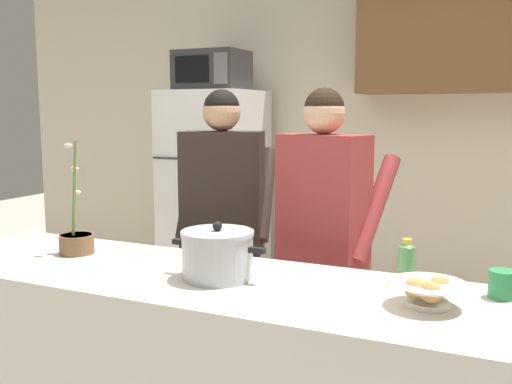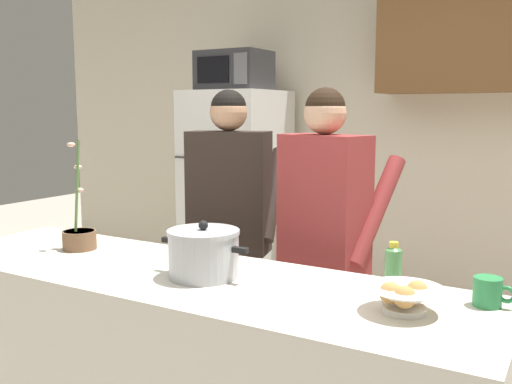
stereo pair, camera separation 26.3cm
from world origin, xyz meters
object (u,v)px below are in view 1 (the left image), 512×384
at_px(person_by_sink, 323,221).
at_px(bottle_near_edge, 407,261).
at_px(refrigerator, 215,206).
at_px(microwave, 212,71).
at_px(bread_bowl, 428,292).
at_px(coffee_mug, 503,284).
at_px(potted_orchid, 77,239).
at_px(cooking_pot, 217,255).
at_px(person_near_pot, 223,209).

distance_m(person_by_sink, bottle_near_edge, 0.66).
xyz_separation_m(refrigerator, microwave, (0.00, -0.02, 0.98)).
height_order(bread_bowl, bottle_near_edge, bottle_near_edge).
distance_m(refrigerator, microwave, 0.98).
xyz_separation_m(coffee_mug, bottle_near_edge, (-0.33, 0.06, 0.03)).
relative_size(bread_bowl, potted_orchid, 0.50).
relative_size(refrigerator, potted_orchid, 3.41).
bearing_deg(refrigerator, microwave, -89.93).
distance_m(refrigerator, coffee_mug, 2.60).
bearing_deg(cooking_pot, person_by_sink, 75.52).
height_order(microwave, bread_bowl, microwave).
xyz_separation_m(person_by_sink, potted_orchid, (-0.93, -0.64, -0.04)).
bearing_deg(person_by_sink, coffee_mug, -33.11).
xyz_separation_m(refrigerator, potted_orchid, (0.28, -1.78, 0.14)).
bearing_deg(person_by_sink, bread_bowl, -51.08).
bearing_deg(potted_orchid, microwave, 99.05).
height_order(coffee_mug, bottle_near_edge, bottle_near_edge).
bearing_deg(refrigerator, bread_bowl, -46.14).
bearing_deg(cooking_pot, coffee_mug, 11.25).
bearing_deg(potted_orchid, person_by_sink, 34.57).
height_order(person_near_pot, potted_orchid, person_near_pot).
bearing_deg(person_near_pot, microwave, 121.14).
relative_size(cooking_pot, coffee_mug, 2.94).
bearing_deg(cooking_pot, bread_bowl, -0.30).
relative_size(person_by_sink, bottle_near_edge, 10.23).
distance_m(bread_bowl, bottle_near_edge, 0.28).
bearing_deg(cooking_pot, bottle_near_edge, 21.16).
bearing_deg(cooking_pot, microwave, 119.14).
xyz_separation_m(microwave, person_by_sink, (1.20, -1.12, -0.80)).
relative_size(person_near_pot, potted_orchid, 3.34).
xyz_separation_m(bottle_near_edge, potted_orchid, (-1.39, -0.18, -0.02)).
xyz_separation_m(person_near_pot, bottle_near_edge, (1.04, -0.54, -0.03)).
relative_size(microwave, cooking_pot, 1.25).
distance_m(coffee_mug, bread_bowl, 0.29).
xyz_separation_m(coffee_mug, bread_bowl, (-0.22, -0.20, 0.00)).
distance_m(person_near_pot, coffee_mug, 1.50).
xyz_separation_m(person_near_pot, person_by_sink, (0.58, -0.08, -0.00)).
xyz_separation_m(cooking_pot, bottle_near_edge, (0.65, 0.25, -0.01)).
relative_size(coffee_mug, bread_bowl, 0.53).
xyz_separation_m(refrigerator, cooking_pot, (1.02, -1.85, 0.17)).
bearing_deg(coffee_mug, cooking_pot, -168.75).
xyz_separation_m(microwave, coffee_mug, (2.00, -1.64, -0.86)).
distance_m(person_near_pot, potted_orchid, 0.80).
distance_m(person_near_pot, person_by_sink, 0.58).
height_order(bread_bowl, potted_orchid, potted_orchid).
height_order(person_near_pot, person_by_sink, person_near_pot).
bearing_deg(potted_orchid, refrigerator, 98.94).
bearing_deg(bread_bowl, refrigerator, 133.86).
distance_m(refrigerator, cooking_pot, 2.12).
bearing_deg(coffee_mug, microwave, 140.71).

